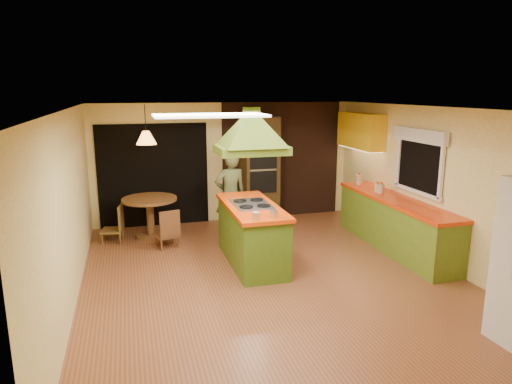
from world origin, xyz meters
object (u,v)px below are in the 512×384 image
object	(u,v)px
wall_oven	(259,170)
canister_large	(359,180)
kitchen_island	(252,233)
man	(230,195)
dining_table	(150,210)

from	to	relation	value
wall_oven	canister_large	world-z (taller)	wall_oven
kitchen_island	wall_oven	distance (m)	2.50
man	wall_oven	distance (m)	1.31
man	wall_oven	world-z (taller)	wall_oven
kitchen_island	man	distance (m)	1.37
kitchen_island	dining_table	size ratio (longest dim) A/B	1.90
canister_large	dining_table	bearing A→B (deg)	171.55
kitchen_island	dining_table	distance (m)	2.35
dining_table	canister_large	distance (m)	4.11
kitchen_island	wall_oven	world-z (taller)	wall_oven
kitchen_island	canister_large	xyz separation A→B (m)	(2.53, 1.20, 0.53)
man	canister_large	bearing A→B (deg)	169.60
man	wall_oven	bearing A→B (deg)	-138.59
canister_large	kitchen_island	bearing A→B (deg)	-154.72
kitchen_island	canister_large	world-z (taller)	canister_large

